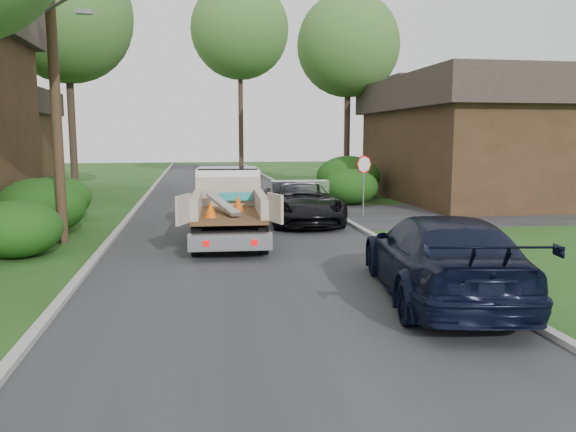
{
  "coord_description": "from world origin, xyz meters",
  "views": [
    {
      "loc": [
        -1.49,
        -12.73,
        3.19
      ],
      "look_at": [
        0.82,
        1.2,
        1.2
      ],
      "focal_mm": 35.0,
      "sensor_mm": 36.0,
      "label": 1
    }
  ],
  "objects_px": {
    "black_pickup": "(301,203)",
    "navy_suv": "(441,257)",
    "tree_right_far": "(348,45)",
    "house_right": "(483,138)",
    "utility_pole": "(54,69)",
    "stop_sign": "(364,173)",
    "flatbed_truck": "(228,201)",
    "tree_center_far": "(240,30)",
    "tree_left_far": "(66,17)"
  },
  "relations": [
    {
      "from": "black_pickup",
      "to": "navy_suv",
      "type": "relative_size",
      "value": 0.94
    },
    {
      "from": "tree_right_far",
      "to": "house_right",
      "type": "bearing_deg",
      "value": -47.49
    },
    {
      "from": "utility_pole",
      "to": "stop_sign",
      "type": "bearing_deg",
      "value": 20.62
    },
    {
      "from": "flatbed_truck",
      "to": "utility_pole",
      "type": "bearing_deg",
      "value": -176.11
    },
    {
      "from": "house_right",
      "to": "flatbed_truck",
      "type": "distance_m",
      "value": 16.27
    },
    {
      "from": "house_right",
      "to": "tree_center_far",
      "type": "height_order",
      "value": "tree_center_far"
    },
    {
      "from": "flatbed_truck",
      "to": "black_pickup",
      "type": "relative_size",
      "value": 1.07
    },
    {
      "from": "utility_pole",
      "to": "flatbed_truck",
      "type": "bearing_deg",
      "value": 1.11
    },
    {
      "from": "utility_pole",
      "to": "flatbed_truck",
      "type": "relative_size",
      "value": 1.7
    },
    {
      "from": "tree_right_far",
      "to": "flatbed_truck",
      "type": "relative_size",
      "value": 1.96
    },
    {
      "from": "tree_center_far",
      "to": "flatbed_truck",
      "type": "relative_size",
      "value": 2.49
    },
    {
      "from": "utility_pole",
      "to": "tree_left_far",
      "type": "bearing_deg",
      "value": 99.54
    },
    {
      "from": "stop_sign",
      "to": "black_pickup",
      "type": "bearing_deg",
      "value": -154.76
    },
    {
      "from": "tree_center_far",
      "to": "black_pickup",
      "type": "bearing_deg",
      "value": -88.97
    },
    {
      "from": "utility_pole",
      "to": "tree_center_far",
      "type": "xyz_separation_m",
      "value": [
        7.48,
        25.02,
        5.81
      ]
    },
    {
      "from": "house_right",
      "to": "tree_center_far",
      "type": "distance_m",
      "value": 20.93
    },
    {
      "from": "tree_left_far",
      "to": "black_pickup",
      "type": "bearing_deg",
      "value": -43.27
    },
    {
      "from": "tree_left_far",
      "to": "black_pickup",
      "type": "height_order",
      "value": "tree_left_far"
    },
    {
      "from": "tree_left_far",
      "to": "navy_suv",
      "type": "bearing_deg",
      "value": -61.08
    },
    {
      "from": "stop_sign",
      "to": "tree_center_far",
      "type": "bearing_deg",
      "value": 98.66
    },
    {
      "from": "tree_right_far",
      "to": "tree_center_far",
      "type": "distance_m",
      "value": 11.68
    },
    {
      "from": "tree_right_far",
      "to": "flatbed_truck",
      "type": "distance_m",
      "value": 18.42
    },
    {
      "from": "tree_left_far",
      "to": "stop_sign",
      "type": "bearing_deg",
      "value": -32.21
    },
    {
      "from": "stop_sign",
      "to": "tree_left_far",
      "type": "bearing_deg",
      "value": 147.79
    },
    {
      "from": "flatbed_truck",
      "to": "tree_right_far",
      "type": "bearing_deg",
      "value": 64.69
    },
    {
      "from": "house_right",
      "to": "navy_suv",
      "type": "xyz_separation_m",
      "value": [
        -9.73,
        -16.5,
        -2.32
      ]
    },
    {
      "from": "flatbed_truck",
      "to": "tree_left_far",
      "type": "bearing_deg",
      "value": 123.34
    },
    {
      "from": "tree_left_far",
      "to": "black_pickup",
      "type": "distance_m",
      "value": 15.89
    },
    {
      "from": "tree_left_far",
      "to": "black_pickup",
      "type": "xyz_separation_m",
      "value": [
        9.9,
        -9.32,
        -8.22
      ]
    },
    {
      "from": "tree_center_far",
      "to": "black_pickup",
      "type": "distance_m",
      "value": 24.55
    },
    {
      "from": "house_right",
      "to": "tree_right_far",
      "type": "distance_m",
      "value": 9.72
    },
    {
      "from": "tree_center_far",
      "to": "navy_suv",
      "type": "distance_m",
      "value": 34.07
    },
    {
      "from": "house_right",
      "to": "tree_right_far",
      "type": "height_order",
      "value": "tree_right_far"
    },
    {
      "from": "navy_suv",
      "to": "tree_left_far",
      "type": "bearing_deg",
      "value": -51.99
    },
    {
      "from": "tree_right_far",
      "to": "tree_center_far",
      "type": "bearing_deg",
      "value": 118.81
    },
    {
      "from": "stop_sign",
      "to": "flatbed_truck",
      "type": "height_order",
      "value": "stop_sign"
    },
    {
      "from": "stop_sign",
      "to": "black_pickup",
      "type": "height_order",
      "value": "stop_sign"
    },
    {
      "from": "tree_center_far",
      "to": "flatbed_truck",
      "type": "bearing_deg",
      "value": -95.64
    },
    {
      "from": "tree_left_far",
      "to": "tree_center_far",
      "type": "xyz_separation_m",
      "value": [
        9.5,
        13.0,
        2.0
      ]
    },
    {
      "from": "tree_right_far",
      "to": "tree_left_far",
      "type": "bearing_deg",
      "value": -168.69
    },
    {
      "from": "house_right",
      "to": "tree_right_far",
      "type": "relative_size",
      "value": 1.13
    },
    {
      "from": "tree_right_far",
      "to": "tree_center_far",
      "type": "xyz_separation_m",
      "value": [
        -5.5,
        10.0,
        2.5
      ]
    },
    {
      "from": "tree_right_far",
      "to": "flatbed_truck",
      "type": "bearing_deg",
      "value": -118.08
    },
    {
      "from": "house_right",
      "to": "tree_left_far",
      "type": "distance_m",
      "value": 21.52
    },
    {
      "from": "house_right",
      "to": "navy_suv",
      "type": "bearing_deg",
      "value": -120.52
    },
    {
      "from": "utility_pole",
      "to": "black_pickup",
      "type": "bearing_deg",
      "value": 18.9
    },
    {
      "from": "flatbed_truck",
      "to": "house_right",
      "type": "bearing_deg",
      "value": 36.31
    },
    {
      "from": "stop_sign",
      "to": "utility_pole",
      "type": "bearing_deg",
      "value": -159.38
    },
    {
      "from": "stop_sign",
      "to": "black_pickup",
      "type": "xyz_separation_m",
      "value": [
        -2.8,
        -1.32,
        -1.02
      ]
    },
    {
      "from": "utility_pole",
      "to": "navy_suv",
      "type": "xyz_separation_m",
      "value": [
        8.75,
        -7.48,
        -4.33
      ]
    }
  ]
}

